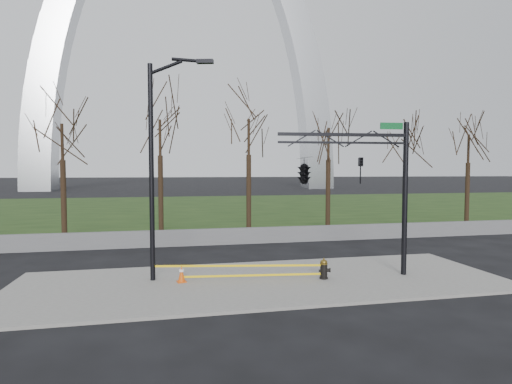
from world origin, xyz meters
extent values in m
plane|color=black|center=(0.00, 0.00, 0.00)|extent=(500.00, 500.00, 0.00)
cube|color=gray|center=(0.00, 0.00, 0.05)|extent=(18.00, 6.00, 0.10)
cube|color=#1C3513|center=(0.00, 30.00, 0.03)|extent=(120.00, 40.00, 0.06)
cube|color=#59595B|center=(0.00, 8.00, 0.45)|extent=(60.00, 0.30, 0.90)
cylinder|color=black|center=(2.26, -0.26, 0.13)|extent=(0.32, 0.32, 0.06)
cylinder|color=black|center=(2.26, -0.26, 0.38)|extent=(0.24, 0.24, 0.56)
cylinder|color=black|center=(2.45, -0.31, 0.42)|extent=(0.22, 0.19, 0.15)
cylinder|color=black|center=(2.13, -0.22, 0.40)|extent=(0.11, 0.11, 0.09)
cylinder|color=brown|center=(2.26, -0.26, 0.67)|extent=(0.28, 0.28, 0.06)
ellipsoid|color=brown|center=(2.26, -0.26, 0.73)|extent=(0.26, 0.26, 0.19)
cylinder|color=brown|center=(2.26, -0.26, 0.84)|extent=(0.06, 0.06, 0.07)
cube|color=#E2510B|center=(-2.97, 0.37, 0.12)|extent=(0.37, 0.37, 0.03)
cone|color=#E2510B|center=(-2.97, 0.37, 0.42)|extent=(0.24, 0.24, 0.58)
cylinder|color=white|center=(-2.97, 0.37, 0.53)|extent=(0.18, 0.18, 0.09)
cylinder|color=black|center=(-4.00, 0.88, 4.00)|extent=(0.18, 0.18, 8.00)
cylinder|color=black|center=(-3.47, 0.74, 7.85)|extent=(1.25, 0.43, 0.56)
cylinder|color=black|center=(-2.65, 0.53, 8.10)|extent=(1.20, 0.41, 0.22)
cube|color=black|center=(-2.07, 0.38, 8.05)|extent=(0.64, 0.36, 0.14)
cylinder|color=black|center=(5.55, -0.28, 3.00)|extent=(0.20, 0.20, 6.00)
cube|color=black|center=(3.06, -0.07, 5.50)|extent=(4.99, 0.54, 0.12)
cube|color=black|center=(3.06, -0.07, 5.20)|extent=(4.99, 0.50, 0.08)
cube|color=#0C5926|center=(4.96, -0.23, 5.85)|extent=(0.90, 0.12, 0.25)
imported|color=black|center=(3.76, -0.13, 4.15)|extent=(0.18, 0.21, 1.00)
imported|color=black|center=(1.57, 0.05, 4.15)|extent=(0.74, 2.52, 1.00)
cube|color=yellow|center=(-0.87, 0.31, 0.61)|extent=(6.26, 1.14, 0.08)
cube|color=yellow|center=(-0.35, 0.06, 0.29)|extent=(5.23, 0.63, 0.08)
camera|label=1|loc=(-3.25, -14.24, 4.14)|focal=28.13mm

